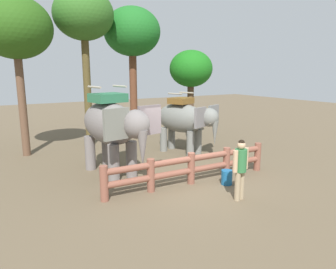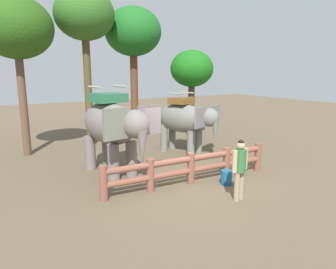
% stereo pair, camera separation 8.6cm
% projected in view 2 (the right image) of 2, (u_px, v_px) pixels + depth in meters
% --- Properties ---
extents(ground_plane, '(60.00, 60.00, 0.00)m').
position_uv_depth(ground_plane, '(187.00, 182.00, 10.44)').
color(ground_plane, brown).
extents(log_fence, '(6.14, 0.46, 1.05)m').
position_uv_depth(log_fence, '(191.00, 166.00, 10.16)').
color(log_fence, brown).
rests_on(log_fence, ground).
extents(elephant_near_left, '(2.18, 3.77, 3.18)m').
position_uv_depth(elephant_near_left, '(112.00, 126.00, 10.83)').
color(elephant_near_left, slate).
rests_on(elephant_near_left, ground).
extents(elephant_center, '(2.33, 3.27, 2.74)m').
position_uv_depth(elephant_center, '(185.00, 120.00, 13.81)').
color(elephant_center, slate).
rests_on(elephant_center, ground).
extents(tourist_woman_in_black, '(0.62, 0.40, 1.78)m').
position_uv_depth(tourist_woman_in_black, '(240.00, 166.00, 8.78)').
color(tourist_woman_in_black, tan).
rests_on(tourist_woman_in_black, ground).
extents(tree_far_left, '(3.01, 3.01, 6.71)m').
position_uv_depth(tree_far_left, '(16.00, 29.00, 12.71)').
color(tree_far_left, brown).
rests_on(tree_far_left, ground).
extents(tree_back_center, '(2.28, 2.28, 4.77)m').
position_uv_depth(tree_back_center, '(192.00, 70.00, 16.33)').
color(tree_back_center, brown).
rests_on(tree_back_center, ground).
extents(tree_far_right, '(2.81, 2.81, 7.46)m').
position_uv_depth(tree_far_right, '(84.00, 17.00, 14.41)').
color(tree_far_right, brown).
rests_on(tree_far_right, ground).
extents(tree_deep_back, '(3.03, 3.03, 7.03)m').
position_uv_depth(tree_deep_back, '(133.00, 34.00, 16.50)').
color(tree_deep_back, brown).
rests_on(tree_deep_back, ground).
extents(feed_bucket, '(0.37, 0.37, 0.48)m').
position_uv_depth(feed_bucket, '(227.00, 177.00, 10.14)').
color(feed_bucket, '#19598C').
rests_on(feed_bucket, ground).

